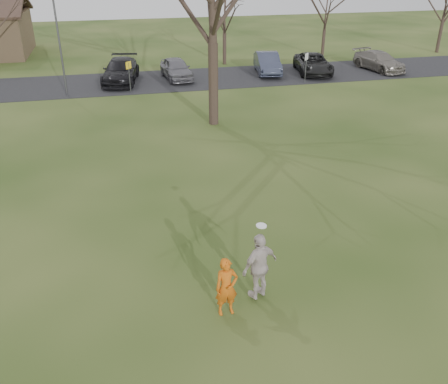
{
  "coord_description": "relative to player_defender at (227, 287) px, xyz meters",
  "views": [
    {
      "loc": [
        -3.1,
        -9.29,
        8.4
      ],
      "look_at": [
        0.0,
        4.0,
        1.5
      ],
      "focal_mm": 38.59,
      "sensor_mm": 36.0,
      "label": 1
    }
  ],
  "objects": [
    {
      "name": "ground",
      "position": [
        0.83,
        -0.15,
        -0.81
      ],
      "size": [
        120.0,
        120.0,
        0.0
      ],
      "primitive_type": "plane",
      "color": "#1E380F",
      "rests_on": "ground"
    },
    {
      "name": "parking_strip",
      "position": [
        0.83,
        24.85,
        -0.79
      ],
      "size": [
        62.0,
        6.5,
        0.04
      ],
      "primitive_type": "cube",
      "color": "black",
      "rests_on": "ground"
    },
    {
      "name": "player_defender",
      "position": [
        0.0,
        0.0,
        0.0
      ],
      "size": [
        0.62,
        0.43,
        1.62
      ],
      "primitive_type": "imported",
      "rotation": [
        0.0,
        0.0,
        0.07
      ],
      "color": "#C75810",
      "rests_on": "ground"
    },
    {
      "name": "car_3",
      "position": [
        -1.63,
        25.07,
        0.01
      ],
      "size": [
        3.09,
        5.67,
        1.56
      ],
      "primitive_type": "imported",
      "rotation": [
        0.0,
        0.0,
        -0.18
      ],
      "color": "black",
      "rests_on": "parking_strip"
    },
    {
      "name": "car_4",
      "position": [
        2.29,
        25.09,
        -0.04
      ],
      "size": [
        2.15,
        4.45,
        1.47
      ],
      "primitive_type": "imported",
      "rotation": [
        0.0,
        0.0,
        0.1
      ],
      "color": "slate",
      "rests_on": "parking_strip"
    },
    {
      "name": "car_5",
      "position": [
        9.18,
        25.29,
        -0.02
      ],
      "size": [
        2.3,
        4.76,
        1.5
      ],
      "primitive_type": "imported",
      "rotation": [
        0.0,
        0.0,
        -0.16
      ],
      "color": "#32374B",
      "rests_on": "parking_strip"
    },
    {
      "name": "car_6",
      "position": [
        12.54,
        24.56,
        -0.07
      ],
      "size": [
        3.28,
        5.42,
        1.41
      ],
      "primitive_type": "imported",
      "rotation": [
        0.0,
        0.0,
        -0.2
      ],
      "color": "black",
      "rests_on": "parking_strip"
    },
    {
      "name": "car_7",
      "position": [
        17.89,
        24.38,
        -0.09
      ],
      "size": [
        2.79,
        5.0,
        1.37
      ],
      "primitive_type": "imported",
      "rotation": [
        0.0,
        0.0,
        0.19
      ],
      "color": "slate",
      "rests_on": "parking_strip"
    },
    {
      "name": "catching_play",
      "position": [
        0.97,
        0.35,
        0.24
      ],
      "size": [
        1.21,
        0.9,
        2.18
      ],
      "color": "#BEB0AA",
      "rests_on": "ground"
    },
    {
      "name": "lamp_post",
      "position": [
        -5.17,
        22.35,
        3.16
      ],
      "size": [
        0.34,
        0.34,
        6.27
      ],
      "color": "#47474C",
      "rests_on": "ground"
    },
    {
      "name": "sign_yellow",
      "position": [
        -1.17,
        21.85,
        0.64
      ],
      "size": [
        0.35,
        0.35,
        2.08
      ],
      "color": "#47474C",
      "rests_on": "ground"
    },
    {
      "name": "sign_white",
      "position": [
        10.83,
        21.85,
        0.64
      ],
      "size": [
        0.35,
        0.35,
        2.08
      ],
      "color": "#47474C",
      "rests_on": "ground"
    },
    {
      "name": "small_tree_row",
      "position": [
        5.22,
        29.91,
        3.08
      ],
      "size": [
        55.0,
        5.9,
        8.5
      ],
      "color": "#352821",
      "rests_on": "ground"
    }
  ]
}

